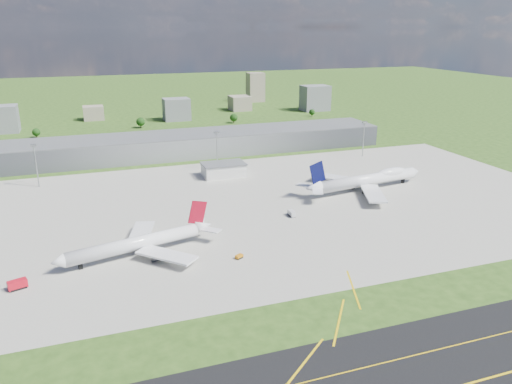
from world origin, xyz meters
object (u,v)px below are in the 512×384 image
object	(u,v)px
airliner_blue_quad	(368,180)
crash_tender	(18,285)
van_white_far	(368,188)
van_white_near	(292,214)
airliner_red_twin	(140,243)
tug_yellow	(239,257)

from	to	relation	value
airliner_blue_quad	crash_tender	distance (m)	191.37
airliner_blue_quad	van_white_far	size ratio (longest dim) A/B	19.43
van_white_near	van_white_far	bearing A→B (deg)	-68.52
crash_tender	van_white_near	bearing A→B (deg)	-2.43
airliner_blue_quad	crash_tender	world-z (taller)	airliner_blue_quad
airliner_red_twin	van_white_far	distance (m)	142.90
airliner_red_twin	van_white_far	size ratio (longest dim) A/B	16.07
airliner_blue_quad	van_white_near	bearing A→B (deg)	-164.97
airliner_blue_quad	airliner_red_twin	bearing A→B (deg)	-169.88
airliner_blue_quad	van_white_far	world-z (taller)	airliner_blue_quad
van_white_near	airliner_red_twin	bearing A→B (deg)	103.13
crash_tender	van_white_far	size ratio (longest dim) A/B	1.69
airliner_red_twin	crash_tender	size ratio (longest dim) A/B	9.50
van_white_near	van_white_far	world-z (taller)	van_white_near
airliner_blue_quad	van_white_near	world-z (taller)	airliner_blue_quad
van_white_near	van_white_far	size ratio (longest dim) A/B	1.33
tug_yellow	van_white_far	size ratio (longest dim) A/B	0.87
crash_tender	tug_yellow	bearing A→B (deg)	-20.04
airliner_red_twin	van_white_far	xyz separation A→B (m)	(135.82, 44.24, -3.95)
airliner_blue_quad	van_white_far	xyz separation A→B (m)	(-0.01, -0.64, -4.89)
airliner_blue_quad	van_white_near	xyz separation A→B (m)	(-58.92, -25.24, -4.57)
tug_yellow	airliner_blue_quad	bearing A→B (deg)	4.24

